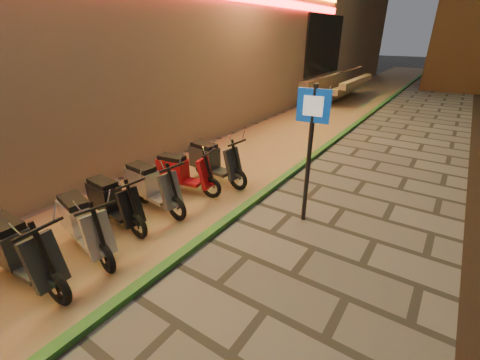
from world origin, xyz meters
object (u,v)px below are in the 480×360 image
Objects in this scene: scooter_6 at (19,251)px; scooter_11 at (212,161)px; scooter_9 at (150,186)px; scooter_8 at (112,201)px; pedestrian_sign at (311,137)px; scooter_10 at (182,172)px; scooter_7 at (83,224)px.

scooter_11 is (0.06, 4.41, -0.02)m from scooter_6.
scooter_9 is 1.82m from scooter_11.
scooter_8 is 0.93× the size of scooter_11.
scooter_6 reaches higher than scooter_9.
scooter_6 is (-2.72, -3.96, -1.16)m from pedestrian_sign.
pedestrian_sign reaches higher than scooter_11.
scooter_10 is (-2.86, -0.43, -1.22)m from pedestrian_sign.
scooter_9 reaches higher than scooter_7.
scooter_10 is 0.93× the size of scooter_11.
pedestrian_sign reaches higher than scooter_9.
scooter_9 is (0.11, 0.85, 0.02)m from scooter_8.
scooter_11 reaches higher than scooter_7.
scooter_6 is at bearing -85.86° from scooter_11.
scooter_7 is 2.57m from scooter_10.
scooter_8 is at bearing -92.01° from scooter_11.
scooter_8 is 0.96× the size of scooter_9.
scooter_6 is 1.11× the size of scooter_8.
scooter_9 is at bearing 86.93° from scooter_8.
scooter_11 is (-2.66, 0.45, -1.19)m from pedestrian_sign.
scooter_8 is (-0.26, 1.75, -0.06)m from scooter_6.
scooter_11 reaches higher than scooter_8.
scooter_9 is at bearing 90.71° from scooter_6.
scooter_7 reaches higher than scooter_10.
scooter_11 is (0.21, 1.80, 0.01)m from scooter_9.
scooter_6 is at bearing -132.22° from pedestrian_sign.
pedestrian_sign reaches higher than scooter_8.
pedestrian_sign is 4.19m from scooter_7.
scooter_7 is at bearing -78.16° from scooter_9.
scooter_8 is at bearing 123.02° from scooter_7.
scooter_7 is (0.05, 0.97, -0.04)m from scooter_6.
scooter_11 is at bearing 87.58° from scooter_8.
scooter_9 is 0.92m from scooter_10.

